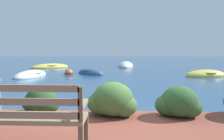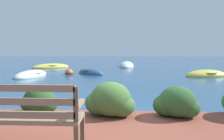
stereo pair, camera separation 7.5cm
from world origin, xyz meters
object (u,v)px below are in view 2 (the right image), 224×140
Objects in this scene: rowboat_outer at (51,67)px; rowboat_distant at (127,66)px; rowboat_mid at (206,75)px; mooring_buoy at (69,73)px; rowboat_far at (91,73)px; rowboat_nearest at (31,75)px; park_bench at (24,115)px.

rowboat_distant is (6.37, 1.21, 0.02)m from rowboat_outer.
rowboat_mid is 8.17m from mooring_buoy.
rowboat_distant is at bearing 111.92° from rowboat_far.
rowboat_nearest is 5.03× the size of mooring_buoy.
rowboat_far is 1.35m from mooring_buoy.
rowboat_far is (3.25, 1.43, -0.00)m from rowboat_nearest.
rowboat_distant reaches higher than rowboat_far.
rowboat_distant is (-4.51, 6.40, 0.01)m from rowboat_mid.
rowboat_nearest reaches higher than rowboat_far.
park_bench is 15.89m from rowboat_outer.
park_bench reaches higher than mooring_buoy.
park_bench reaches higher than rowboat_far.
mooring_buoy is at bearing 107.93° from park_bench.
rowboat_nearest is 5.83m from rowboat_outer.
mooring_buoy is at bearing -53.08° from rowboat_nearest.
rowboat_far is at bearing -57.11° from rowboat_nearest.
rowboat_far is (-6.87, 0.83, -0.01)m from rowboat_mid.
rowboat_outer is at bearing 119.81° from mooring_buoy.
rowboat_mid is at bearing 117.30° from rowboat_outer.
rowboat_distant is 6.99m from mooring_buoy.
rowboat_nearest is at bearing -152.27° from mooring_buoy.
rowboat_outer is 6.48m from rowboat_distant.
rowboat_outer is 5.68× the size of mooring_buoy.
rowboat_far is at bearing 17.10° from mooring_buoy.
rowboat_nearest is 0.88× the size of rowboat_distant.
rowboat_distant reaches higher than rowboat_mid.
rowboat_nearest is 2.21m from mooring_buoy.
rowboat_mid is 6.92m from rowboat_far.
mooring_buoy is (2.72, -4.75, 0.04)m from rowboat_outer.
rowboat_outer is 5.48m from mooring_buoy.
rowboat_outer is (-10.88, 5.18, -0.01)m from rowboat_mid.
mooring_buoy is (-3.65, -5.96, 0.02)m from rowboat_distant.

